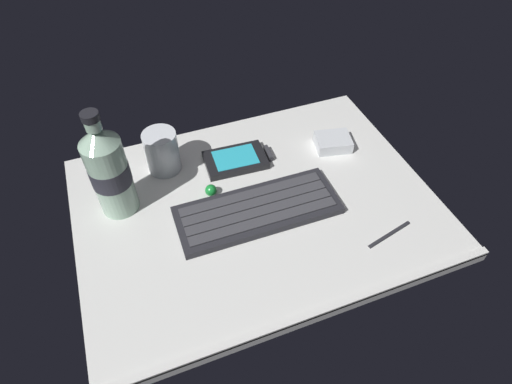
{
  "coord_description": "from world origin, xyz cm",
  "views": [
    {
      "loc": [
        -18.32,
        -48.18,
        59.02
      ],
      "look_at": [
        0.0,
        0.0,
        3.0
      ],
      "focal_mm": 30.09,
      "sensor_mm": 36.0,
      "label": 1
    }
  ],
  "objects_px": {
    "keyboard": "(258,210)",
    "charger_block": "(333,142)",
    "trackball_mouse": "(211,190)",
    "water_bottle": "(109,171)",
    "stylus_pen": "(390,234)",
    "juice_cup": "(162,153)",
    "handheld_device": "(239,159)"
  },
  "relations": [
    {
      "from": "charger_block",
      "to": "water_bottle",
      "type": "bearing_deg",
      "value": -178.82
    },
    {
      "from": "juice_cup",
      "to": "trackball_mouse",
      "type": "bearing_deg",
      "value": -57.4
    },
    {
      "from": "juice_cup",
      "to": "charger_block",
      "type": "xyz_separation_m",
      "value": [
        0.34,
        -0.06,
        -0.03
      ]
    },
    {
      "from": "trackball_mouse",
      "to": "stylus_pen",
      "type": "height_order",
      "value": "trackball_mouse"
    },
    {
      "from": "keyboard",
      "to": "charger_block",
      "type": "relative_size",
      "value": 4.16
    },
    {
      "from": "juice_cup",
      "to": "stylus_pen",
      "type": "bearing_deg",
      "value": -42.86
    },
    {
      "from": "charger_block",
      "to": "juice_cup",
      "type": "bearing_deg",
      "value": 169.78
    },
    {
      "from": "charger_block",
      "to": "trackball_mouse",
      "type": "height_order",
      "value": "charger_block"
    },
    {
      "from": "trackball_mouse",
      "to": "stylus_pen",
      "type": "relative_size",
      "value": 0.23
    },
    {
      "from": "water_bottle",
      "to": "stylus_pen",
      "type": "xyz_separation_m",
      "value": [
        0.42,
        -0.23,
        -0.09
      ]
    },
    {
      "from": "handheld_device",
      "to": "water_bottle",
      "type": "distance_m",
      "value": 0.25
    },
    {
      "from": "handheld_device",
      "to": "water_bottle",
      "type": "height_order",
      "value": "water_bottle"
    },
    {
      "from": "water_bottle",
      "to": "stylus_pen",
      "type": "height_order",
      "value": "water_bottle"
    },
    {
      "from": "keyboard",
      "to": "charger_block",
      "type": "distance_m",
      "value": 0.24
    },
    {
      "from": "keyboard",
      "to": "charger_block",
      "type": "height_order",
      "value": "charger_block"
    },
    {
      "from": "handheld_device",
      "to": "stylus_pen",
      "type": "bearing_deg",
      "value": -55.46
    },
    {
      "from": "charger_block",
      "to": "trackball_mouse",
      "type": "relative_size",
      "value": 3.18
    },
    {
      "from": "trackball_mouse",
      "to": "stylus_pen",
      "type": "xyz_separation_m",
      "value": [
        0.26,
        -0.2,
        -0.01
      ]
    },
    {
      "from": "juice_cup",
      "to": "water_bottle",
      "type": "relative_size",
      "value": 0.41
    },
    {
      "from": "handheld_device",
      "to": "water_bottle",
      "type": "xyz_separation_m",
      "value": [
        -0.24,
        -0.03,
        0.08
      ]
    },
    {
      "from": "keyboard",
      "to": "water_bottle",
      "type": "bearing_deg",
      "value": 155.48
    },
    {
      "from": "trackball_mouse",
      "to": "juice_cup",
      "type": "bearing_deg",
      "value": 122.6
    },
    {
      "from": "trackball_mouse",
      "to": "keyboard",
      "type": "bearing_deg",
      "value": -48.27
    },
    {
      "from": "keyboard",
      "to": "juice_cup",
      "type": "bearing_deg",
      "value": 126.7
    },
    {
      "from": "charger_block",
      "to": "stylus_pen",
      "type": "relative_size",
      "value": 0.74
    },
    {
      "from": "trackball_mouse",
      "to": "stylus_pen",
      "type": "distance_m",
      "value": 0.33
    },
    {
      "from": "keyboard",
      "to": "charger_block",
      "type": "bearing_deg",
      "value": 28.21
    },
    {
      "from": "juice_cup",
      "to": "keyboard",
      "type": "bearing_deg",
      "value": -53.3
    },
    {
      "from": "stylus_pen",
      "to": "keyboard",
      "type": "bearing_deg",
      "value": 133.88
    },
    {
      "from": "juice_cup",
      "to": "water_bottle",
      "type": "height_order",
      "value": "water_bottle"
    },
    {
      "from": "trackball_mouse",
      "to": "handheld_device",
      "type": "bearing_deg",
      "value": 40.28
    },
    {
      "from": "keyboard",
      "to": "water_bottle",
      "type": "relative_size",
      "value": 1.4
    }
  ]
}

